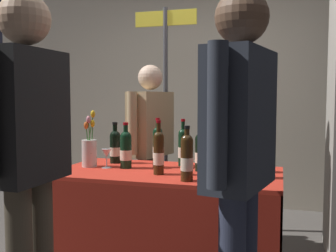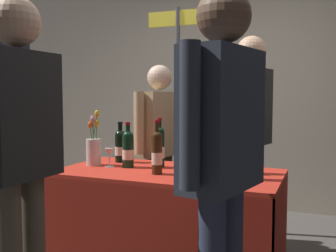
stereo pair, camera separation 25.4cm
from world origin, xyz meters
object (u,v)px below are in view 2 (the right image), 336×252
object	(u,v)px
booth_signpost	(178,95)
display_bottle_0	(157,152)
wine_glass_near_vendor	(109,153)
tasting_table	(168,208)
featured_wine_bottle	(245,156)
flower_vase	(93,149)
taster_foreground_right	(222,146)
vendor_presenter	(250,122)

from	to	relation	value
booth_signpost	display_bottle_0	bearing A→B (deg)	-75.23
wine_glass_near_vendor	tasting_table	bearing A→B (deg)	1.53
featured_wine_bottle	booth_signpost	bearing A→B (deg)	126.32
display_bottle_0	flower_vase	world-z (taller)	flower_vase
wine_glass_near_vendor	taster_foreground_right	size ratio (longest dim) A/B	0.08
taster_foreground_right	vendor_presenter	bearing A→B (deg)	18.32
featured_wine_bottle	display_bottle_0	world-z (taller)	display_bottle_0
tasting_table	display_bottle_0	distance (m)	0.41
vendor_presenter	taster_foreground_right	size ratio (longest dim) A/B	1.01
featured_wine_bottle	display_bottle_0	size ratio (longest dim) A/B	0.97
taster_foreground_right	booth_signpost	bearing A→B (deg)	39.05
tasting_table	flower_vase	distance (m)	0.68
featured_wine_bottle	flower_vase	distance (m)	1.10
flower_vase	booth_signpost	xyz separation A→B (m)	(0.22, 1.12, 0.40)
featured_wine_bottle	wine_glass_near_vendor	world-z (taller)	featured_wine_bottle
booth_signpost	tasting_table	bearing A→B (deg)	-72.48
featured_wine_bottle	taster_foreground_right	distance (m)	0.64
booth_signpost	featured_wine_bottle	bearing A→B (deg)	-53.68
featured_wine_bottle	taster_foreground_right	bearing A→B (deg)	-88.23
wine_glass_near_vendor	flower_vase	xyz separation A→B (m)	(-0.14, 0.01, 0.02)
vendor_presenter	booth_signpost	xyz separation A→B (m)	(-0.75, 0.29, 0.22)
tasting_table	flower_vase	bearing A→B (deg)	-179.76
vendor_presenter	taster_foreground_right	world-z (taller)	vendor_presenter
wine_glass_near_vendor	flower_vase	bearing A→B (deg)	176.10
flower_vase	display_bottle_0	bearing A→B (deg)	-12.37
taster_foreground_right	booth_signpost	world-z (taller)	booth_signpost
display_bottle_0	booth_signpost	xyz separation A→B (m)	(-0.33, 1.24, 0.37)
wine_glass_near_vendor	booth_signpost	size ratio (longest dim) A/B	0.06
vendor_presenter	booth_signpost	distance (m)	0.83
tasting_table	flower_vase	xyz separation A→B (m)	(-0.58, -0.00, 0.37)
wine_glass_near_vendor	booth_signpost	bearing A→B (deg)	85.60
flower_vase	taster_foreground_right	bearing A→B (deg)	-31.63
vendor_presenter	flower_vase	bearing A→B (deg)	-35.51
display_bottle_0	vendor_presenter	distance (m)	1.05
flower_vase	wine_glass_near_vendor	bearing A→B (deg)	-3.90
display_bottle_0	booth_signpost	distance (m)	1.34
wine_glass_near_vendor	vendor_presenter	world-z (taller)	vendor_presenter
featured_wine_bottle	display_bottle_0	xyz separation A→B (m)	(-0.55, -0.05, 0.00)
flower_vase	tasting_table	bearing A→B (deg)	0.24
featured_wine_bottle	booth_signpost	size ratio (longest dim) A/B	0.16
vendor_presenter	tasting_table	bearing A→B (deg)	-11.48
tasting_table	taster_foreground_right	bearing A→B (deg)	-51.98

